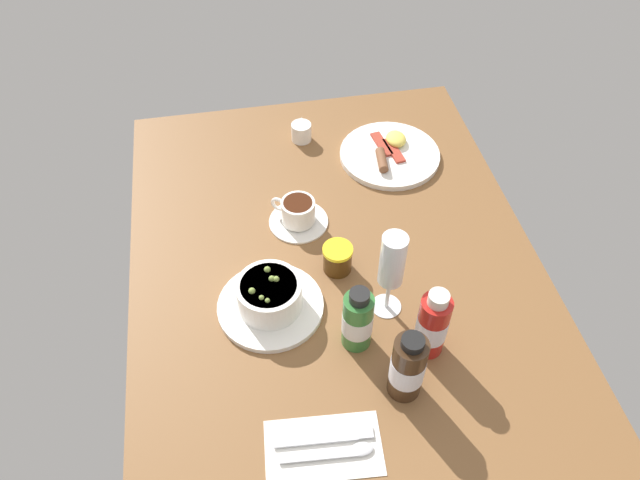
% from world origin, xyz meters
% --- Properties ---
extents(ground_plane, '(1.10, 0.84, 0.03)m').
position_xyz_m(ground_plane, '(0.00, 0.00, -0.01)').
color(ground_plane, brown).
extents(porridge_bowl, '(0.21, 0.21, 0.08)m').
position_xyz_m(porridge_bowl, '(0.10, -0.15, 0.03)').
color(porridge_bowl, white).
rests_on(porridge_bowl, ground_plane).
extents(cutlery_setting, '(0.13, 0.20, 0.01)m').
position_xyz_m(cutlery_setting, '(0.40, -0.09, 0.00)').
color(cutlery_setting, white).
rests_on(cutlery_setting, ground_plane).
extents(coffee_cup, '(0.13, 0.13, 0.06)m').
position_xyz_m(coffee_cup, '(-0.11, -0.06, 0.03)').
color(coffee_cup, white).
rests_on(coffee_cup, ground_plane).
extents(creamer_jug, '(0.06, 0.05, 0.05)m').
position_xyz_m(creamer_jug, '(-0.39, -0.00, 0.02)').
color(creamer_jug, white).
rests_on(creamer_jug, ground_plane).
extents(wine_glass, '(0.06, 0.06, 0.20)m').
position_xyz_m(wine_glass, '(0.14, 0.07, 0.13)').
color(wine_glass, white).
rests_on(wine_glass, ground_plane).
extents(jam_jar, '(0.06, 0.06, 0.06)m').
position_xyz_m(jam_jar, '(0.03, 0.00, 0.03)').
color(jam_jar, '#472A0E').
rests_on(jam_jar, ground_plane).
extents(sauce_bottle_brown, '(0.06, 0.06, 0.16)m').
position_xyz_m(sauce_bottle_brown, '(0.32, 0.06, 0.07)').
color(sauce_bottle_brown, '#382314').
rests_on(sauce_bottle_brown, ground_plane).
extents(sauce_bottle_red, '(0.06, 0.06, 0.16)m').
position_xyz_m(sauce_bottle_red, '(0.24, 0.13, 0.07)').
color(sauce_bottle_red, '#B21E19').
rests_on(sauce_bottle_red, ground_plane).
extents(sauce_bottle_green, '(0.06, 0.06, 0.15)m').
position_xyz_m(sauce_bottle_green, '(0.21, -0.00, 0.07)').
color(sauce_bottle_green, '#337233').
rests_on(sauce_bottle_green, ground_plane).
extents(breakfast_plate, '(0.24, 0.24, 0.04)m').
position_xyz_m(breakfast_plate, '(-0.29, 0.20, 0.01)').
color(breakfast_plate, white).
rests_on(breakfast_plate, ground_plane).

